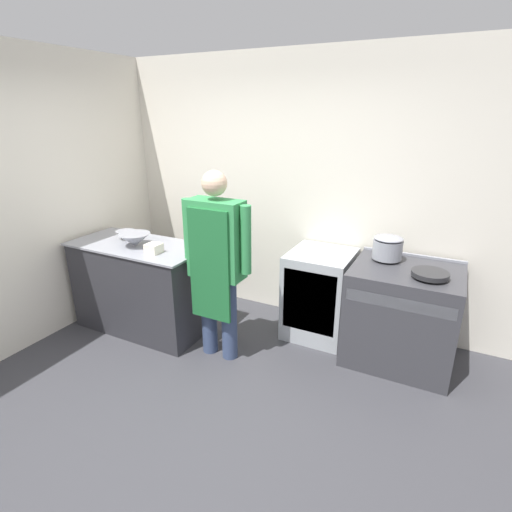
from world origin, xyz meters
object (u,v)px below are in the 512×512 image
(fridge_unit, at_px, (319,294))
(stock_pot, at_px, (388,247))
(stove, at_px, (401,315))
(mixing_bowl, at_px, (135,240))
(person_cook, at_px, (216,256))
(plastic_tub, at_px, (154,248))
(saute_pan, at_px, (430,274))

(fridge_unit, xyz_separation_m, stock_pot, (0.59, 0.04, 0.57))
(stove, height_order, stock_pot, stock_pot)
(fridge_unit, xyz_separation_m, mixing_bowl, (-1.63, -0.75, 0.54))
(person_cook, distance_m, mixing_bowl, 0.94)
(plastic_tub, bearing_deg, saute_pan, 14.46)
(mixing_bowl, height_order, stock_pot, stock_pot)
(mixing_bowl, height_order, plastic_tub, mixing_bowl)
(fridge_unit, height_order, stock_pot, stock_pot)
(stove, height_order, plastic_tub, plastic_tub)
(stock_pot, bearing_deg, person_cook, -147.19)
(person_cook, relative_size, saute_pan, 5.89)
(fridge_unit, distance_m, saute_pan, 1.11)
(mixing_bowl, xyz_separation_m, plastic_tub, (0.29, -0.07, -0.02))
(person_cook, relative_size, stock_pot, 6.59)
(stove, height_order, mixing_bowl, mixing_bowl)
(saute_pan, bearing_deg, person_cook, -161.48)
(mixing_bowl, bearing_deg, saute_pan, 11.38)
(fridge_unit, bearing_deg, person_cook, -131.25)
(stock_pot, bearing_deg, fridge_unit, -176.01)
(mixing_bowl, distance_m, saute_pan, 2.65)
(stove, bearing_deg, mixing_bowl, -164.85)
(stove, xyz_separation_m, stock_pot, (-0.20, 0.13, 0.56))
(stove, height_order, person_cook, person_cook)
(mixing_bowl, bearing_deg, stove, 15.15)
(stove, xyz_separation_m, person_cook, (-1.48, -0.69, 0.53))
(mixing_bowl, bearing_deg, fridge_unit, 24.69)
(stock_pot, relative_size, saute_pan, 0.89)
(fridge_unit, relative_size, mixing_bowl, 2.86)
(stove, height_order, saute_pan, saute_pan)
(person_cook, bearing_deg, stock_pot, 32.81)
(stove, height_order, fridge_unit, stove)
(saute_pan, bearing_deg, fridge_unit, 166.98)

